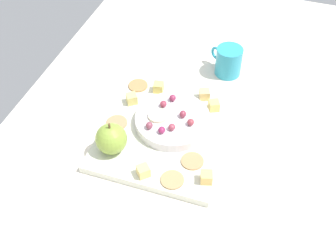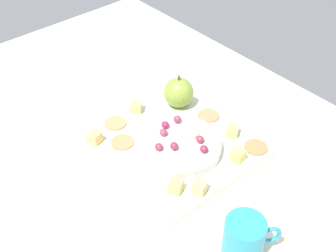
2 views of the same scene
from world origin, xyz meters
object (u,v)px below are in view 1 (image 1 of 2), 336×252
at_px(cheese_cube_0, 204,94).
at_px(cracker_0, 172,180).
at_px(cracker_3, 192,161).
at_px(grape_2, 162,130).
at_px(grape_5, 191,122).
at_px(cheese_cube_3, 132,99).
at_px(cracker_2, 138,86).
at_px(grape_4, 163,104).
at_px(grape_1, 173,98).
at_px(grape_3, 172,127).
at_px(apple_whole, 111,139).
at_px(grape_6, 149,125).
at_px(grape_0, 183,114).
at_px(cup, 228,61).
at_px(cracker_1, 117,123).
at_px(platter, 166,134).
at_px(cheese_cube_4, 214,105).
at_px(apple_slice_0, 158,116).
at_px(serving_dish, 173,121).
at_px(cheese_cube_5, 206,177).
at_px(cheese_cube_1, 158,87).
at_px(cheese_cube_2, 143,171).

distance_m(cheese_cube_0, cracker_0, 0.28).
xyz_separation_m(cracker_3, grape_2, (-0.04, -0.09, 0.03)).
bearing_deg(grape_5, cheese_cube_3, -106.62).
relative_size(cracker_2, grape_4, 2.80).
bearing_deg(grape_1, grape_3, 16.84).
height_order(apple_whole, grape_6, apple_whole).
height_order(grape_0, cup, cup).
bearing_deg(grape_2, cracker_2, -142.72).
distance_m(cracker_1, grape_1, 0.15).
distance_m(platter, grape_3, 0.05).
bearing_deg(platter, cracker_0, 24.15).
distance_m(apple_whole, cheese_cube_4, 0.28).
bearing_deg(apple_slice_0, grape_0, 106.48).
bearing_deg(cheese_cube_4, serving_dish, -44.87).
height_order(cheese_cube_4, grape_6, grape_6).
bearing_deg(grape_6, grape_1, 168.14).
bearing_deg(serving_dish, grape_0, 110.57).
relative_size(grape_0, grape_6, 1.00).
bearing_deg(cup, serving_dish, -17.05).
distance_m(grape_4, cup, 0.25).
distance_m(cracker_2, grape_2, 0.20).
xyz_separation_m(cheese_cube_3, cup, (-0.22, 0.20, 0.01)).
distance_m(cheese_cube_5, apple_slice_0, 0.20).
xyz_separation_m(platter, grape_3, (0.01, 0.02, 0.04)).
distance_m(grape_2, apple_slice_0, 0.05).
height_order(cracker_3, apple_slice_0, apple_slice_0).
height_order(cheese_cube_1, grape_2, grape_2).
relative_size(apple_whole, cheese_cube_0, 2.87).
relative_size(cheese_cube_1, cheese_cube_4, 1.00).
bearing_deg(grape_4, cup, 153.66).
bearing_deg(serving_dish, cheese_cube_0, 156.92).
height_order(platter, grape_4, grape_4).
bearing_deg(cheese_cube_5, platter, -130.67).
height_order(cheese_cube_0, cheese_cube_4, same).
bearing_deg(grape_4, apple_whole, -26.17).
xyz_separation_m(cheese_cube_0, cheese_cube_3, (0.07, -0.17, 0.00)).
bearing_deg(grape_0, grape_5, 54.20).
xyz_separation_m(cheese_cube_3, cracker_3, (0.14, 0.20, -0.01)).
xyz_separation_m(serving_dish, grape_0, (-0.01, 0.02, 0.02)).
distance_m(cheese_cube_3, grape_1, 0.11).
relative_size(cheese_cube_0, cheese_cube_4, 1.00).
relative_size(cracker_1, cracker_3, 1.00).
relative_size(cheese_cube_2, cracker_0, 0.49).
distance_m(serving_dish, cracker_1, 0.14).
relative_size(cheese_cube_5, cup, 0.26).
bearing_deg(cracker_0, platter, -155.85).
height_order(cheese_cube_1, cheese_cube_2, same).
xyz_separation_m(cracker_1, grape_0, (-0.05, 0.15, 0.03)).
bearing_deg(cracker_0, cup, 176.17).
bearing_deg(grape_5, cracker_2, -122.76).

